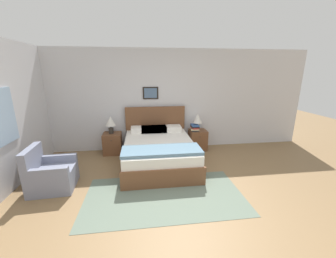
# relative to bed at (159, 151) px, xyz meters

# --- Properties ---
(ground_plane) EXTENTS (16.00, 16.00, 0.00)m
(ground_plane) POSITION_rel_bed_xyz_m (0.14, -1.67, -0.32)
(ground_plane) COLOR olive
(wall_back) EXTENTS (7.99, 0.09, 2.60)m
(wall_back) POSITION_rel_bed_xyz_m (0.14, 1.05, 0.98)
(wall_back) COLOR silver
(wall_back) RESTS_ON ground_plane
(wall_left) EXTENTS (0.08, 5.09, 2.60)m
(wall_left) POSITION_rel_bed_xyz_m (-2.68, -0.34, 0.98)
(wall_left) COLOR silver
(wall_left) RESTS_ON ground_plane
(area_rug_main) EXTENTS (2.66, 1.43, 0.01)m
(area_rug_main) POSITION_rel_bed_xyz_m (-0.02, -1.29, -0.31)
(area_rug_main) COLOR slate
(area_rug_main) RESTS_ON ground_plane
(bed) EXTENTS (1.55, 2.02, 1.16)m
(bed) POSITION_rel_bed_xyz_m (0.00, 0.00, 0.00)
(bed) COLOR brown
(bed) RESTS_ON ground_plane
(armchair) EXTENTS (0.75, 0.73, 0.79)m
(armchair) POSITION_rel_bed_xyz_m (-2.01, -0.77, -0.05)
(armchair) COLOR gray
(armchair) RESTS_ON ground_plane
(nightstand_near_window) EXTENTS (0.45, 0.44, 0.53)m
(nightstand_near_window) POSITION_rel_bed_xyz_m (-1.11, 0.77, -0.05)
(nightstand_near_window) COLOR brown
(nightstand_near_window) RESTS_ON ground_plane
(nightstand_by_door) EXTENTS (0.45, 0.44, 0.53)m
(nightstand_by_door) POSITION_rel_bed_xyz_m (1.12, 0.77, -0.05)
(nightstand_by_door) COLOR brown
(nightstand_by_door) RESTS_ON ground_plane
(table_lamp_near_window) EXTENTS (0.24, 0.24, 0.44)m
(table_lamp_near_window) POSITION_rel_bed_xyz_m (-1.13, 0.79, 0.50)
(table_lamp_near_window) COLOR #2D2823
(table_lamp_near_window) RESTS_ON nightstand_near_window
(table_lamp_by_door) EXTENTS (0.24, 0.24, 0.44)m
(table_lamp_by_door) POSITION_rel_bed_xyz_m (1.10, 0.79, 0.50)
(table_lamp_by_door) COLOR #2D2823
(table_lamp_by_door) RESTS_ON nightstand_by_door
(book_thick_bottom) EXTENTS (0.18, 0.25, 0.03)m
(book_thick_bottom) POSITION_rel_bed_xyz_m (1.02, 0.73, 0.23)
(book_thick_bottom) COLOR #232328
(book_thick_bottom) RESTS_ON nightstand_by_door
(book_hardcover_middle) EXTENTS (0.24, 0.27, 0.03)m
(book_hardcover_middle) POSITION_rel_bed_xyz_m (1.02, 0.73, 0.27)
(book_hardcover_middle) COLOR beige
(book_hardcover_middle) RESTS_ON book_thick_bottom
(book_novel_upper) EXTENTS (0.19, 0.23, 0.04)m
(book_novel_upper) POSITION_rel_bed_xyz_m (1.02, 0.73, 0.30)
(book_novel_upper) COLOR #B7332D
(book_novel_upper) RESTS_ON book_hardcover_middle
(book_slim_near_top) EXTENTS (0.20, 0.23, 0.04)m
(book_slim_near_top) POSITION_rel_bed_xyz_m (1.02, 0.73, 0.34)
(book_slim_near_top) COLOR #232328
(book_slim_near_top) RESTS_ON book_novel_upper
(book_paperback_top) EXTENTS (0.19, 0.28, 0.03)m
(book_paperback_top) POSITION_rel_bed_xyz_m (1.02, 0.73, 0.37)
(book_paperback_top) COLOR #335693
(book_paperback_top) RESTS_ON book_slim_near_top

